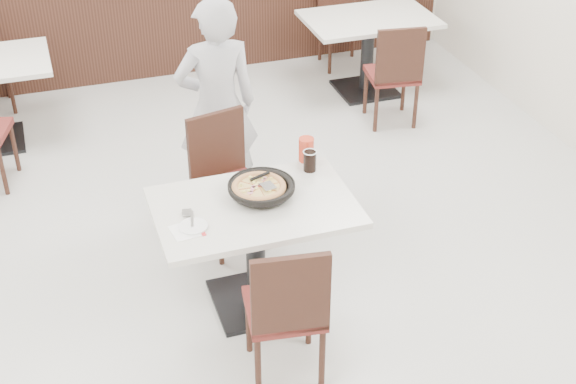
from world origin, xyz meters
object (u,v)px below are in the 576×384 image
object	(u,v)px
side_plate	(193,226)
cola_glass	(310,161)
chair_near	(284,305)
bg_chair_right_near	(392,72)
main_table	(256,255)
pizza	(259,189)
bg_chair_right_far	(343,21)
chair_far	(230,186)
diner_person	(217,107)
red_cup	(306,149)
bg_table_right	(367,55)
pizza_pan	(261,190)

from	to	relation	value
side_plate	cola_glass	xyz separation A→B (m)	(0.85, 0.39, 0.06)
chair_near	bg_chair_right_near	world-z (taller)	same
main_table	pizza	size ratio (longest dim) A/B	4.21
chair_near	bg_chair_right_far	world-z (taller)	same
main_table	chair_far	world-z (taller)	chair_far
diner_person	red_cup	bearing A→B (deg)	116.29
pizza	diner_person	xyz separation A→B (m)	(0.03, 1.14, 0.01)
red_cup	bg_chair_right_far	xyz separation A→B (m)	(1.43, 2.95, -0.35)
bg_chair_right_near	red_cup	bearing A→B (deg)	-121.89
bg_chair_right_near	chair_far	bearing A→B (deg)	-135.01
pizza	bg_chair_right_far	xyz separation A→B (m)	(1.85, 3.28, -0.34)
pizza	bg_table_right	size ratio (longest dim) A/B	0.24
cola_glass	bg_chair_right_far	distance (m)	3.42
side_plate	diner_person	bearing A→B (deg)	70.32
chair_far	bg_chair_right_far	bearing A→B (deg)	-137.87
pizza	cola_glass	distance (m)	0.45
chair_far	diner_person	size ratio (longest dim) A/B	0.58
chair_near	chair_far	distance (m)	1.29
bg_chair_right_near	bg_chair_right_far	world-z (taller)	same
pizza	cola_glass	bearing A→B (deg)	27.46
bg_table_right	bg_chair_right_near	distance (m)	0.66
chair_near	diner_person	distance (m)	1.86
pizza_pan	bg_chair_right_near	xyz separation A→B (m)	(1.79, 1.97, -0.32)
main_table	cola_glass	bearing A→B (deg)	31.17
diner_person	bg_chair_right_far	bearing A→B (deg)	-130.05
cola_glass	bg_table_right	size ratio (longest dim) A/B	0.11
chair_near	side_plate	distance (m)	0.69
chair_far	pizza	size ratio (longest dim) A/B	3.34
main_table	chair_far	distance (m)	0.68
red_cup	bg_chair_right_near	distance (m)	2.18
cola_glass	diner_person	xyz separation A→B (m)	(-0.37, 0.93, 0.00)
bg_chair_right_far	bg_chair_right_near	bearing A→B (deg)	91.96
chair_near	pizza_pan	bearing A→B (deg)	90.93
main_table	pizza	world-z (taller)	pizza
pizza_pan	bg_chair_right_near	size ratio (longest dim) A/B	0.39
chair_far	bg_chair_right_near	world-z (taller)	same
pizza	bg_chair_right_near	xyz separation A→B (m)	(1.81, 1.98, -0.34)
chair_near	red_cup	bearing A→B (deg)	72.36
chair_near	side_plate	world-z (taller)	chair_near
pizza_pan	bg_table_right	distance (m)	3.22
chair_far	main_table	bearing A→B (deg)	75.64
bg_table_right	bg_chair_right_far	world-z (taller)	bg_chair_right_far
chair_near	bg_chair_right_far	bearing A→B (deg)	71.96
cola_glass	bg_chair_right_near	world-z (taller)	bg_chair_right_near
red_cup	bg_chair_right_near	world-z (taller)	bg_chair_right_near
pizza_pan	main_table	bearing A→B (deg)	-132.22
chair_far	bg_chair_right_near	xyz separation A→B (m)	(1.84, 1.37, 0.00)
red_cup	bg_table_right	size ratio (longest dim) A/B	0.13
chair_near	diner_person	xyz separation A→B (m)	(0.09, 1.83, 0.34)
main_table	diner_person	distance (m)	1.29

